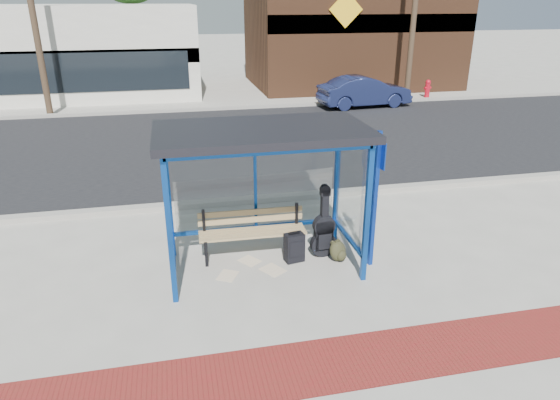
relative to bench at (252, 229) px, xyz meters
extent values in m
plane|color=#B2ADA0|center=(0.12, -0.46, -0.50)|extent=(120.00, 120.00, 0.00)
cube|color=maroon|center=(0.12, -3.06, -0.49)|extent=(60.00, 1.00, 0.01)
cube|color=gray|center=(0.12, 2.44, -0.44)|extent=(60.00, 0.25, 0.12)
cube|color=black|center=(0.12, 7.54, -0.49)|extent=(60.00, 10.00, 0.00)
cube|color=gray|center=(0.12, 12.64, -0.44)|extent=(60.00, 0.25, 0.12)
cube|color=#B2ADA0|center=(0.12, 14.54, -0.49)|extent=(60.00, 4.00, 0.01)
cube|color=navy|center=(-1.38, -1.21, 0.65)|extent=(0.08, 0.08, 2.30)
cube|color=navy|center=(1.62, -1.21, 0.65)|extent=(0.08, 0.08, 2.30)
cube|color=navy|center=(-1.38, 0.29, 0.65)|extent=(0.08, 0.08, 2.30)
cube|color=navy|center=(1.62, 0.29, 0.65)|extent=(0.08, 0.08, 2.30)
cube|color=navy|center=(0.12, 0.29, 1.76)|extent=(3.00, 0.08, 0.08)
cube|color=navy|center=(0.12, -1.21, 1.76)|extent=(3.00, 0.08, 0.08)
cube|color=navy|center=(-1.38, -0.46, 1.76)|extent=(0.08, 1.50, 0.08)
cube|color=navy|center=(1.62, -0.46, 1.76)|extent=(0.08, 1.50, 0.08)
cube|color=navy|center=(0.12, 0.29, -0.10)|extent=(3.00, 0.08, 0.06)
cube|color=navy|center=(-1.38, -0.46, -0.10)|extent=(0.08, 1.50, 0.06)
cube|color=navy|center=(1.62, -0.46, -0.10)|extent=(0.08, 1.50, 0.06)
cube|color=navy|center=(0.12, 0.29, 0.85)|extent=(0.05, 0.05, 1.90)
cube|color=silver|center=(0.12, 0.29, 0.81)|extent=(2.84, 0.01, 1.82)
cube|color=silver|center=(-1.38, -0.46, 0.81)|extent=(0.02, 1.34, 1.82)
cube|color=silver|center=(1.62, -0.46, 0.81)|extent=(0.02, 1.34, 1.82)
cube|color=black|center=(0.12, -0.46, 1.86)|extent=(3.30, 1.80, 0.12)
cube|color=#59331E|center=(8.12, 18.04, 2.70)|extent=(10.00, 7.00, 6.40)
cube|color=black|center=(8.12, 14.59, 2.70)|extent=(10.00, 0.10, 0.80)
cube|color=yellow|center=(6.62, 14.49, 3.30)|extent=(1.56, 0.06, 1.56)
cylinder|color=#4C3826|center=(-2.88, 21.54, 2.00)|extent=(0.36, 0.36, 5.00)
cylinder|color=#4C3826|center=(12.62, 21.54, 2.00)|extent=(0.36, 0.36, 5.00)
cylinder|color=#4C3826|center=(-5.88, 12.94, 3.50)|extent=(0.24, 0.24, 8.00)
cylinder|color=#4C3826|center=(9.12, 12.94, 3.50)|extent=(0.24, 0.24, 8.00)
cube|color=black|center=(-0.83, -0.24, -0.26)|extent=(0.05, 0.05, 0.46)
cube|color=black|center=(-0.82, 0.16, -0.06)|extent=(0.05, 0.05, 0.88)
cube|color=black|center=(-0.83, -0.04, -0.26)|extent=(0.06, 0.42, 0.05)
cube|color=black|center=(0.82, -0.29, -0.26)|extent=(0.05, 0.05, 0.46)
cube|color=black|center=(0.83, 0.11, -0.06)|extent=(0.05, 0.05, 0.88)
cube|color=black|center=(0.82, -0.09, -0.26)|extent=(0.06, 0.42, 0.05)
cube|color=tan|center=(-0.01, -0.23, -0.03)|extent=(1.86, 0.14, 0.04)
cube|color=tan|center=(0.00, -0.12, -0.03)|extent=(1.86, 0.14, 0.04)
cube|color=tan|center=(0.00, -0.01, -0.03)|extent=(1.86, 0.14, 0.04)
cube|color=tan|center=(0.00, 0.11, -0.03)|extent=(1.86, 0.14, 0.04)
cube|color=tan|center=(0.00, 0.15, 0.12)|extent=(1.86, 0.08, 0.10)
cube|color=tan|center=(0.00, 0.15, 0.27)|extent=(1.86, 0.08, 0.10)
cylinder|color=black|center=(1.22, -0.30, -0.27)|extent=(0.47, 0.16, 0.46)
cylinder|color=black|center=(1.22, -0.30, 0.10)|extent=(0.39, 0.16, 0.38)
cube|color=black|center=(1.22, -0.30, -0.09)|extent=(0.34, 0.15, 0.55)
cube|color=black|center=(1.22, -0.30, 0.47)|extent=(0.13, 0.12, 0.55)
cube|color=black|center=(1.22, -0.30, 0.71)|extent=(0.17, 0.12, 0.11)
cube|color=black|center=(0.67, -0.39, -0.23)|extent=(0.36, 0.26, 0.51)
cylinder|color=black|center=(0.55, -0.41, -0.47)|extent=(0.08, 0.19, 0.05)
cylinder|color=black|center=(0.79, -0.37, -0.47)|extent=(0.08, 0.19, 0.05)
cube|color=black|center=(0.67, -0.39, 0.05)|extent=(0.21, 0.07, 0.04)
cube|color=black|center=(0.69, -0.49, -0.22)|extent=(0.26, 0.06, 0.28)
ellipsoid|color=#2A2A17|center=(1.42, -0.51, -0.31)|extent=(0.37, 0.32, 0.37)
ellipsoid|color=#2A2A17|center=(1.46, -0.62, -0.36)|extent=(0.21, 0.18, 0.19)
cube|color=#2A2A17|center=(1.41, -0.50, -0.14)|extent=(0.11, 0.08, 0.03)
cube|color=navy|center=(1.92, -0.77, 0.68)|extent=(0.08, 0.08, 2.35)
cube|color=navy|center=(1.96, -0.77, 1.46)|extent=(0.06, 0.29, 0.44)
cube|color=white|center=(-0.09, -0.23, -0.49)|extent=(0.43, 0.45, 0.01)
cube|color=white|center=(-0.53, -0.64, -0.49)|extent=(0.42, 0.45, 0.01)
cube|color=white|center=(0.24, -0.62, -0.49)|extent=(0.48, 0.50, 0.01)
imported|color=#1B234D|center=(6.73, 11.99, 0.14)|extent=(3.97, 1.71, 1.27)
cylinder|color=red|center=(10.35, 13.36, -0.17)|extent=(0.22, 0.22, 0.66)
sphere|color=red|center=(10.35, 13.36, 0.20)|extent=(0.24, 0.24, 0.24)
cylinder|color=red|center=(10.35, 13.36, -0.06)|extent=(0.37, 0.18, 0.11)
camera|label=1|loc=(-1.20, -7.83, 3.76)|focal=32.00mm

